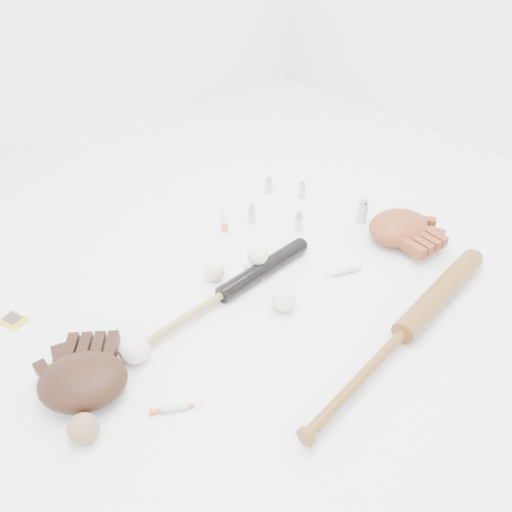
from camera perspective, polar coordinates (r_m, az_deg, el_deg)
bat_dark at (r=1.59m, az=-3.81°, el=-4.38°), size 0.79×0.13×0.06m
bat_wood at (r=1.52m, az=16.55°, el=-8.30°), size 0.99×0.20×0.07m
glove_dark at (r=1.40m, az=-19.19°, el=-13.30°), size 0.38×0.38×0.10m
glove_tan at (r=1.92m, az=15.97°, el=3.21°), size 0.30×0.30×0.10m
trading_card at (r=1.71m, az=-25.98°, el=-6.64°), size 0.08×0.10×0.00m
pedestal at (r=1.71m, az=0.20°, el=-1.36°), size 0.09×0.09×0.04m
baseball_on_pedestal at (r=1.67m, az=0.20°, el=0.09°), size 0.07×0.07×0.07m
baseball_left at (r=1.45m, az=-13.70°, el=-10.35°), size 0.08×0.08×0.08m
baseball_upper at (r=1.67m, az=-4.78°, el=-1.71°), size 0.07×0.07×0.07m
baseball_mid at (r=1.56m, az=3.19°, el=-5.01°), size 0.08×0.08×0.08m
baseball_aged at (r=1.32m, az=-19.13°, el=-18.13°), size 0.08×0.08×0.08m
syringe_0 at (r=1.34m, az=-9.20°, el=-16.77°), size 0.15×0.10×0.02m
syringe_1 at (r=1.73m, az=9.96°, el=-1.78°), size 0.16×0.08×0.02m
syringe_2 at (r=1.97m, az=-3.69°, el=4.10°), size 0.12×0.16×0.02m
syringe_3 at (r=2.03m, az=15.43°, el=3.79°), size 0.14×0.14×0.02m
vial_0 at (r=1.95m, az=-0.50°, el=4.86°), size 0.03×0.03×0.07m
vial_1 at (r=2.15m, az=1.46°, el=8.09°), size 0.03×0.03×0.07m
vial_2 at (r=1.91m, az=4.92°, el=4.01°), size 0.03×0.03×0.08m
vial_3 at (r=1.99m, az=12.09°, el=5.03°), size 0.04×0.04×0.09m
vial_4 at (r=1.39m, az=-15.09°, el=-13.66°), size 0.03×0.03×0.06m
vial_5 at (r=2.12m, az=5.29°, el=7.56°), size 0.03×0.03×0.07m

